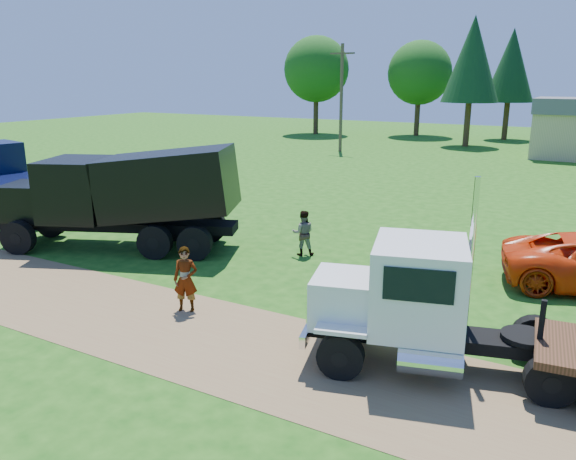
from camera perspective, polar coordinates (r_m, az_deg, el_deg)
The scene contains 8 objects.
ground at distance 13.35m, azimuth -1.59°, elevation -12.54°, with size 140.00×140.00×0.00m, color #184A10.
dirt_track at distance 13.35m, azimuth -1.59°, elevation -12.52°, with size 120.00×4.20×0.01m, color brown.
white_semi_tractor at distance 12.62m, azimuth 13.37°, elevation -7.45°, with size 7.15×3.91×4.22m.
black_dump_truck at distance 21.57m, azimuth -16.08°, elevation 3.66°, with size 8.93×5.78×3.86m.
spectator_a at distance 15.57m, azimuth -10.37°, elevation -4.97°, with size 0.67×0.44×1.83m, color #999999.
spectator_b at distance 20.17m, azimuth 1.54°, elevation -0.30°, with size 0.80×0.62×1.65m, color #999999.
tan_shed at distance 50.31m, azimuth 27.20°, elevation 9.23°, with size 6.20×5.40×4.70m.
tree_row at distance 60.34m, azimuth 26.98°, elevation 14.27°, with size 57.50×13.94×11.66m.
Camera 1 is at (6.10, -10.13, 6.22)m, focal length 35.00 mm.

